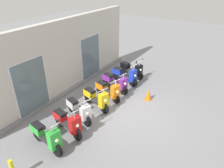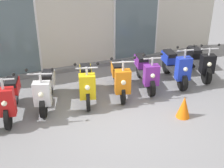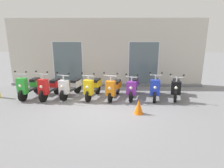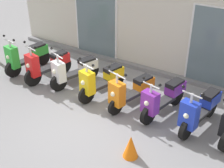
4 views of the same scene
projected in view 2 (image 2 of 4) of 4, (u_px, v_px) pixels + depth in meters
name	position (u px, v px, depth m)	size (l,w,h in m)	color
ground_plane	(123.00, 123.00, 6.57)	(40.00, 40.00, 0.00)	gray
storefront_facade	(76.00, 15.00, 8.74)	(10.05, 0.50, 3.42)	beige
scooter_red	(10.00, 97.00, 6.63)	(0.70, 1.58, 1.29)	black
scooter_white	(46.00, 89.00, 7.10)	(0.83, 1.55, 1.20)	black
scooter_yellow	(87.00, 82.00, 7.31)	(0.73, 1.52, 1.21)	black
scooter_orange	(120.00, 77.00, 7.62)	(0.77, 1.52, 1.23)	black
scooter_purple	(146.00, 71.00, 8.02)	(0.68, 1.62, 1.17)	black
scooter_blue	(175.00, 66.00, 8.27)	(0.63, 1.62, 1.26)	black
scooter_black	(200.00, 61.00, 8.67)	(0.76, 1.64, 1.16)	black
traffic_cone	(184.00, 107.00, 6.69)	(0.32, 0.32, 0.52)	orange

